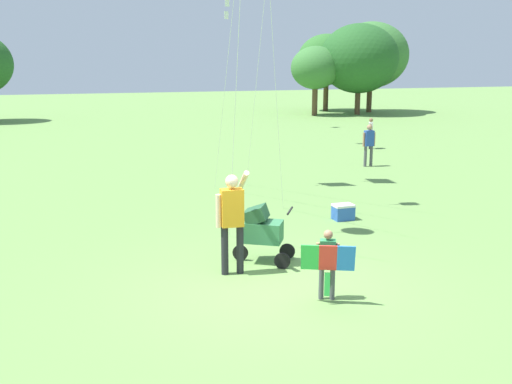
# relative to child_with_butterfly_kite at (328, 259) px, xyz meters

# --- Properties ---
(ground_plane) EXTENTS (120.00, 120.00, 0.00)m
(ground_plane) POSITION_rel_child_with_butterfly_kite_xyz_m (-0.51, 0.72, -0.64)
(ground_plane) COLOR #668E47
(treeline_distant) EXTENTS (44.41, 7.71, 6.42)m
(treeline_distant) POSITION_rel_child_with_butterfly_kite_xyz_m (3.09, 29.12, 3.09)
(treeline_distant) COLOR brown
(treeline_distant) RESTS_ON ground
(child_with_butterfly_kite) EXTENTS (0.76, 0.51, 1.07)m
(child_with_butterfly_kite) POSITION_rel_child_with_butterfly_kite_xyz_m (0.00, 0.00, 0.00)
(child_with_butterfly_kite) COLOR #4C4C51
(child_with_butterfly_kite) RESTS_ON ground
(person_adult_flyer) EXTENTS (0.57, 0.51, 1.75)m
(person_adult_flyer) POSITION_rel_child_with_butterfly_kite_xyz_m (-0.99, 1.51, 0.37)
(person_adult_flyer) COLOR #232328
(person_adult_flyer) RESTS_ON ground
(stroller) EXTENTS (1.08, 0.87, 1.03)m
(stroller) POSITION_rel_child_with_butterfly_kite_xyz_m (-0.33, 1.88, -0.03)
(stroller) COLOR black
(stroller) RESTS_ON ground
(person_red_shirt) EXTENTS (0.45, 0.20, 1.41)m
(person_red_shirt) POSITION_rel_child_with_butterfly_kite_xyz_m (6.27, 9.68, 0.19)
(person_red_shirt) COLOR #4C4C51
(person_red_shirt) RESTS_ON ground
(person_sitting_far) EXTENTS (0.28, 0.35, 1.24)m
(person_sitting_far) POSITION_rel_child_with_butterfly_kite_xyz_m (8.42, 13.24, 0.09)
(person_sitting_far) COLOR #232328
(person_sitting_far) RESTS_ON ground
(cooler_box) EXTENTS (0.45, 0.33, 0.35)m
(cooler_box) POSITION_rel_child_with_butterfly_kite_xyz_m (2.32, 3.92, -0.46)
(cooler_box) COLOR #2D5BB7
(cooler_box) RESTS_ON ground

